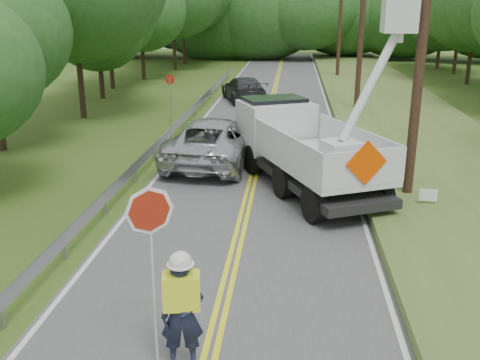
{
  "coord_description": "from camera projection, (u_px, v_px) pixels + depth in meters",
  "views": [
    {
      "loc": [
        1.32,
        -7.55,
        5.91
      ],
      "look_at": [
        0.0,
        6.0,
        1.5
      ],
      "focal_mm": 40.59,
      "sensor_mm": 36.0,
      "label": 1
    }
  ],
  "objects": [
    {
      "name": "utility_poles",
      "position": [
        381.0,
        21.0,
        23.12
      ],
      "size": [
        1.6,
        43.3,
        10.0
      ],
      "color": "black",
      "rests_on": "ground"
    },
    {
      "name": "guardrail",
      "position": [
        167.0,
        135.0,
        23.41
      ],
      "size": [
        0.18,
        48.0,
        0.77
      ],
      "color": "#9EA0A7",
      "rests_on": "ground"
    },
    {
      "name": "tall_grass_verge",
      "position": [
        436.0,
        156.0,
        21.65
      ],
      "size": [
        7.0,
        96.0,
        0.3
      ],
      "primitive_type": "cube",
      "color": "#4D622A",
      "rests_on": "ground"
    },
    {
      "name": "flagger",
      "position": [
        181.0,
        307.0,
        8.93
      ],
      "size": [
        1.19,
        0.59,
        3.24
      ],
      "color": "#191E33",
      "rests_on": "road"
    },
    {
      "name": "yard_sign",
      "position": [
        428.0,
        196.0,
        15.96
      ],
      "size": [
        0.52,
        0.06,
        0.76
      ],
      "color": "white",
      "rests_on": "ground"
    },
    {
      "name": "stop_sign_permanent",
      "position": [
        170.0,
        91.0,
        28.19
      ],
      "size": [
        0.53,
        0.06,
        2.5
      ],
      "color": "#9EA0A7",
      "rests_on": "ground"
    },
    {
      "name": "bucket_truck",
      "position": [
        299.0,
        136.0,
        18.63
      ],
      "size": [
        5.6,
        7.85,
        7.25
      ],
      "color": "black",
      "rests_on": "road"
    },
    {
      "name": "treeline_horizon",
      "position": [
        280.0,
        9.0,
        60.73
      ],
      "size": [
        57.1,
        14.13,
        11.97
      ],
      "color": "#244D1B",
      "rests_on": "ground"
    },
    {
      "name": "suv_silver",
      "position": [
        215.0,
        140.0,
        21.02
      ],
      "size": [
        3.54,
        6.63,
        1.77
      ],
      "primitive_type": "imported",
      "rotation": [
        0.0,
        0.0,
        3.05
      ],
      "color": "#B6B9BE",
      "rests_on": "road"
    },
    {
      "name": "road",
      "position": [
        259.0,
        155.0,
        22.35
      ],
      "size": [
        7.2,
        96.0,
        0.03
      ],
      "color": "#4B4A4D",
      "rests_on": "ground"
    },
    {
      "name": "suv_darkgrey",
      "position": [
        244.0,
        89.0,
        34.61
      ],
      "size": [
        3.63,
        5.65,
        1.52
      ],
      "primitive_type": "imported",
      "rotation": [
        0.0,
        0.0,
        3.45
      ],
      "color": "#323539",
      "rests_on": "road"
    }
  ]
}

